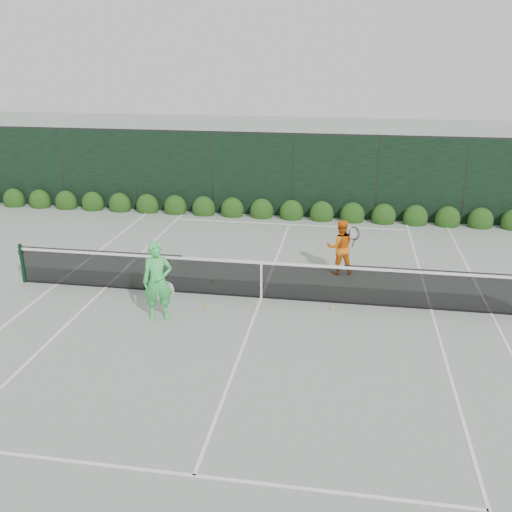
# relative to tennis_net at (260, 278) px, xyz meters

# --- Properties ---
(ground) EXTENTS (80.00, 80.00, 0.00)m
(ground) POSITION_rel_tennis_net_xyz_m (0.02, 0.00, -0.53)
(ground) COLOR gray
(ground) RESTS_ON ground
(tennis_net) EXTENTS (12.90, 0.10, 1.07)m
(tennis_net) POSITION_rel_tennis_net_xyz_m (0.00, 0.00, 0.00)
(tennis_net) COLOR black
(tennis_net) RESTS_ON ground
(player_woman) EXTENTS (0.77, 0.62, 1.85)m
(player_woman) POSITION_rel_tennis_net_xyz_m (-2.12, -1.49, 0.39)
(player_woman) COLOR #3FD85F
(player_woman) RESTS_ON ground
(player_man) EXTENTS (0.92, 0.72, 1.54)m
(player_man) POSITION_rel_tennis_net_xyz_m (1.90, 2.00, 0.24)
(player_man) COLOR orange
(player_man) RESTS_ON ground
(court_lines) EXTENTS (11.03, 23.83, 0.01)m
(court_lines) POSITION_rel_tennis_net_xyz_m (0.02, 0.00, -0.53)
(court_lines) COLOR white
(court_lines) RESTS_ON ground
(windscreen_fence) EXTENTS (32.00, 21.07, 3.06)m
(windscreen_fence) POSITION_rel_tennis_net_xyz_m (0.02, -2.71, 0.98)
(windscreen_fence) COLOR black
(windscreen_fence) RESTS_ON ground
(hedge_row) EXTENTS (31.66, 0.65, 0.94)m
(hedge_row) POSITION_rel_tennis_net_xyz_m (0.02, 7.15, -0.30)
(hedge_row) COLOR #193D10
(hedge_row) RESTS_ON ground
(tennis_balls) EXTENTS (3.32, 1.56, 0.07)m
(tennis_balls) POSITION_rel_tennis_net_xyz_m (-0.22, -0.17, -0.50)
(tennis_balls) COLOR #C0E232
(tennis_balls) RESTS_ON ground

